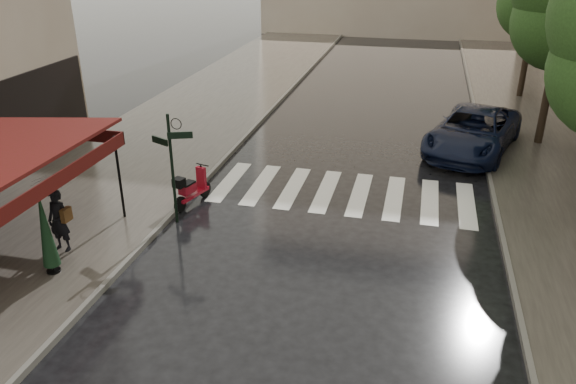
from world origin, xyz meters
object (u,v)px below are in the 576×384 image
at_px(parasol_back, 45,229).
at_px(scooter, 191,189).
at_px(parked_car, 473,131).
at_px(pedestrian_with_umbrella, 53,190).

bearing_deg(parasol_back, scooter, 69.19).
relative_size(scooter, parked_car, 0.28).
bearing_deg(parasol_back, parked_car, 47.89).
distance_m(scooter, parasol_back, 4.69).
bearing_deg(pedestrian_with_umbrella, parked_car, 48.23).
height_order(pedestrian_with_umbrella, parasol_back, pedestrian_with_umbrella).
distance_m(scooter, parked_car, 10.54).
xyz_separation_m(pedestrian_with_umbrella, parked_car, (10.23, 9.95, -0.95)).
bearing_deg(scooter, pedestrian_with_umbrella, -105.09).
relative_size(pedestrian_with_umbrella, parasol_back, 1.16).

